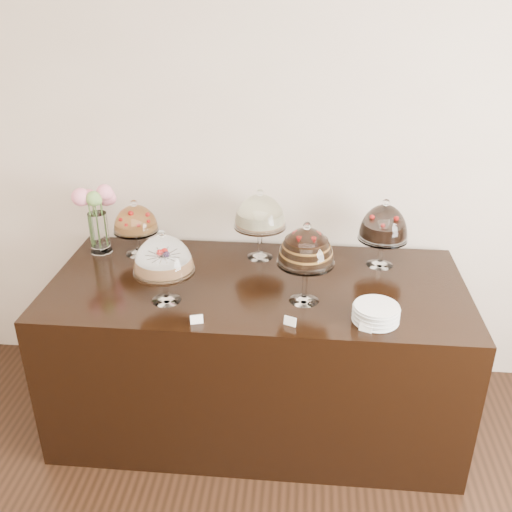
# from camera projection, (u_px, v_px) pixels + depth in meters

# --- Properties ---
(wall_back) EXTENTS (5.00, 0.04, 3.00)m
(wall_back) POSITION_uv_depth(u_px,v_px,m) (314.00, 145.00, 3.23)
(wall_back) COLOR beige
(wall_back) RESTS_ON ground
(display_counter) EXTENTS (2.20, 1.00, 0.90)m
(display_counter) POSITION_uv_depth(u_px,v_px,m) (257.00, 352.00, 3.22)
(display_counter) COLOR black
(display_counter) RESTS_ON ground
(cake_stand_sugar_sponge) EXTENTS (0.30, 0.30, 0.38)m
(cake_stand_sugar_sponge) POSITION_uv_depth(u_px,v_px,m) (163.00, 258.00, 2.75)
(cake_stand_sugar_sponge) COLOR white
(cake_stand_sugar_sponge) RESTS_ON display_counter
(cake_stand_choco_layer) EXTENTS (0.28, 0.28, 0.43)m
(cake_stand_choco_layer) POSITION_uv_depth(u_px,v_px,m) (306.00, 249.00, 2.73)
(cake_stand_choco_layer) COLOR white
(cake_stand_choco_layer) RESTS_ON display_counter
(cake_stand_cheesecake) EXTENTS (0.30, 0.30, 0.41)m
(cake_stand_cheesecake) POSITION_uv_depth(u_px,v_px,m) (260.00, 214.00, 3.18)
(cake_stand_cheesecake) COLOR white
(cake_stand_cheesecake) RESTS_ON display_counter
(cake_stand_dark_choco) EXTENTS (0.27, 0.27, 0.39)m
(cake_stand_dark_choco) POSITION_uv_depth(u_px,v_px,m) (384.00, 225.00, 3.11)
(cake_stand_dark_choco) COLOR white
(cake_stand_dark_choco) RESTS_ON display_counter
(cake_stand_fruit_tart) EXTENTS (0.26, 0.26, 0.33)m
(cake_stand_fruit_tart) POSITION_uv_depth(u_px,v_px,m) (135.00, 221.00, 3.25)
(cake_stand_fruit_tart) COLOR white
(cake_stand_fruit_tart) RESTS_ON display_counter
(flower_vase) EXTENTS (0.22, 0.26, 0.41)m
(flower_vase) POSITION_uv_depth(u_px,v_px,m) (97.00, 211.00, 3.27)
(flower_vase) COLOR white
(flower_vase) RESTS_ON display_counter
(plate_stack) EXTENTS (0.21, 0.21, 0.08)m
(plate_stack) POSITION_uv_depth(u_px,v_px,m) (376.00, 313.00, 2.67)
(plate_stack) COLOR white
(plate_stack) RESTS_ON display_counter
(price_card_left) EXTENTS (0.06, 0.03, 0.04)m
(price_card_left) POSITION_uv_depth(u_px,v_px,m) (197.00, 319.00, 2.66)
(price_card_left) COLOR white
(price_card_left) RESTS_ON display_counter
(price_card_right) EXTENTS (0.06, 0.04, 0.04)m
(price_card_right) POSITION_uv_depth(u_px,v_px,m) (366.00, 327.00, 2.60)
(price_card_right) COLOR white
(price_card_right) RESTS_ON display_counter
(price_card_extra) EXTENTS (0.06, 0.04, 0.04)m
(price_card_extra) POSITION_uv_depth(u_px,v_px,m) (290.00, 321.00, 2.64)
(price_card_extra) COLOR white
(price_card_extra) RESTS_ON display_counter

